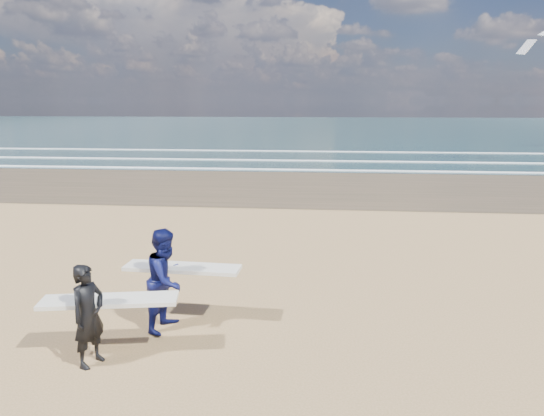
# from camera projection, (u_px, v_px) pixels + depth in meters

# --- Properties ---
(ocean) EXTENTS (220.00, 100.00, 0.02)m
(ocean) POSITION_uv_depth(u_px,v_px,m) (423.00, 128.00, 75.66)
(ocean) COLOR #1B383B
(ocean) RESTS_ON ground
(surfer_near) EXTENTS (2.26, 1.16, 1.68)m
(surfer_near) POSITION_uv_depth(u_px,v_px,m) (92.00, 313.00, 7.68)
(surfer_near) COLOR black
(surfer_near) RESTS_ON ground
(surfer_far) EXTENTS (2.22, 1.20, 1.91)m
(surfer_far) POSITION_uv_depth(u_px,v_px,m) (168.00, 278.00, 8.88)
(surfer_far) COLOR #0B1043
(surfer_far) RESTS_ON ground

